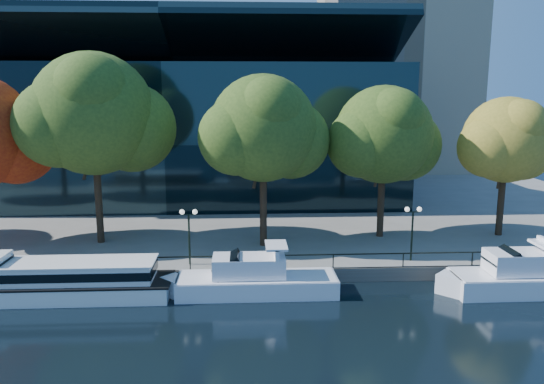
{
  "coord_description": "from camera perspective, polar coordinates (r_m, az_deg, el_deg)",
  "views": [
    {
      "loc": [
        3.82,
        -32.12,
        13.25
      ],
      "look_at": [
        5.94,
        8.0,
        5.55
      ],
      "focal_mm": 35.0,
      "sensor_mm": 36.0,
      "label": 1
    }
  ],
  "objects": [
    {
      "name": "tree_5",
      "position": [
        48.62,
        24.04,
        4.95
      ],
      "size": [
        8.97,
        7.36,
        11.8
      ],
      "color": "black",
      "rests_on": "promenade"
    },
    {
      "name": "cruiser_near",
      "position": [
        35.39,
        -2.38,
        -9.32
      ],
      "size": [
        11.68,
        3.01,
        3.38
      ],
      "color": "white",
      "rests_on": "ground"
    },
    {
      "name": "tour_boat",
      "position": [
        37.4,
        -22.35,
        -8.69
      ],
      "size": [
        15.64,
        3.49,
        2.97
      ],
      "color": "white",
      "rests_on": "ground"
    },
    {
      "name": "lamp_2",
      "position": [
        39.68,
        14.89,
        -3.03
      ],
      "size": [
        1.26,
        0.36,
        4.03
      ],
      "color": "black",
      "rests_on": "promenade"
    },
    {
      "name": "tree_2",
      "position": [
        44.22,
        -18.44,
        7.71
      ],
      "size": [
        12.08,
        9.9,
        15.29
      ],
      "color": "black",
      "rests_on": "promenade"
    },
    {
      "name": "tree_3",
      "position": [
        41.24,
        -0.72,
        6.62
      ],
      "size": [
        10.42,
        8.54,
        13.56
      ],
      "color": "black",
      "rests_on": "promenade"
    },
    {
      "name": "ground",
      "position": [
        34.96,
        -9.26,
        -11.57
      ],
      "size": [
        160.0,
        160.0,
        0.0
      ],
      "primitive_type": "plane",
      "color": "black",
      "rests_on": "ground"
    },
    {
      "name": "railing",
      "position": [
        37.33,
        -8.82,
        -6.92
      ],
      "size": [
        88.2,
        0.08,
        0.99
      ],
      "color": "black",
      "rests_on": "promenade"
    },
    {
      "name": "convention_building",
      "position": [
        64.56,
        -10.04,
        6.47
      ],
      "size": [
        50.0,
        24.57,
        21.43
      ],
      "color": "black",
      "rests_on": "ground"
    },
    {
      "name": "lamp_1",
      "position": [
        37.98,
        -8.94,
        -3.41
      ],
      "size": [
        1.26,
        0.36,
        4.03
      ],
      "color": "black",
      "rests_on": "promenade"
    },
    {
      "name": "promenade",
      "position": [
        69.78,
        -6.11,
        0.25
      ],
      "size": [
        90.0,
        67.08,
        1.0
      ],
      "color": "slate",
      "rests_on": "ground"
    },
    {
      "name": "tree_4",
      "position": [
        44.96,
        12.14,
        5.83
      ],
      "size": [
        10.12,
        8.3,
        12.73
      ],
      "color": "black",
      "rests_on": "promenade"
    },
    {
      "name": "cruiser_far",
      "position": [
        39.17,
        25.19,
        -8.21
      ],
      "size": [
        11.12,
        3.08,
        3.63
      ],
      "color": "white",
      "rests_on": "ground"
    }
  ]
}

